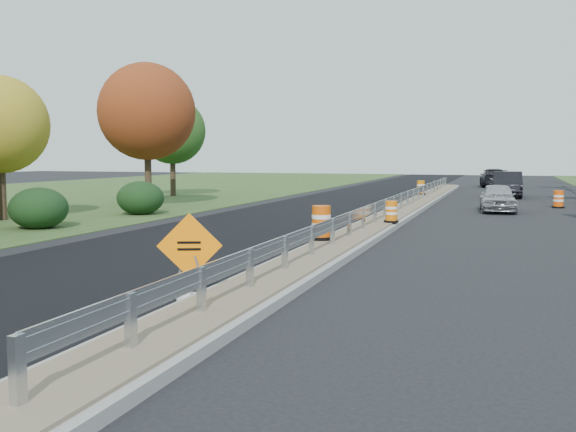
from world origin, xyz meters
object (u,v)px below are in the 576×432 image
(barrel_median_far, at_px, (421,188))
(barrel_shoulder_mid, at_px, (558,200))
(caution_sign, at_px, (190,280))
(barrel_median_mid, at_px, (391,212))
(barrel_median_near, at_px, (321,223))
(car_silver, at_px, (498,197))
(car_dark_far, at_px, (494,178))
(car_dark_mid, at_px, (508,184))

(barrel_median_far, height_order, barrel_shoulder_mid, barrel_median_far)
(barrel_median_far, distance_m, barrel_shoulder_mid, 9.19)
(caution_sign, distance_m, barrel_median_mid, 12.98)
(barrel_shoulder_mid, bearing_deg, barrel_median_near, -113.55)
(barrel_median_mid, bearing_deg, caution_sign, -96.41)
(caution_sign, relative_size, barrel_median_far, 1.90)
(barrel_shoulder_mid, bearing_deg, caution_sign, -107.68)
(barrel_shoulder_mid, xyz_separation_m, car_silver, (-2.89, -3.23, 0.25))
(barrel_median_near, distance_m, car_dark_far, 38.88)
(barrel_median_near, xyz_separation_m, barrel_median_far, (0.00, 22.55, -0.06))
(barrel_median_far, bearing_deg, car_dark_far, 76.09)
(barrel_median_mid, bearing_deg, car_dark_mid, 78.62)
(car_dark_mid, bearing_deg, car_dark_far, 93.93)
(barrel_shoulder_mid, bearing_deg, car_dark_far, 99.46)
(caution_sign, xyz_separation_m, barrel_shoulder_mid, (7.90, 24.78, 0.01))
(barrel_median_near, relative_size, barrel_shoulder_mid, 1.11)
(barrel_shoulder_mid, relative_size, car_silver, 0.22)
(car_dark_far, bearing_deg, barrel_shoulder_mid, 95.79)
(barrel_median_far, relative_size, barrel_shoulder_mid, 0.97)
(barrel_median_mid, xyz_separation_m, car_silver, (3.56, 8.65, 0.07))
(car_silver, bearing_deg, caution_sign, -107.21)
(caution_sign, relative_size, barrel_shoulder_mid, 1.85)
(barrel_shoulder_mid, distance_m, car_dark_far, 21.65)
(barrel_median_near, bearing_deg, barrel_median_far, 90.00)
(car_dark_far, bearing_deg, caution_sign, 80.95)
(caution_sign, height_order, car_dark_mid, caution_sign)
(barrel_median_near, relative_size, car_silver, 0.25)
(barrel_median_near, distance_m, car_dark_mid, 25.82)
(barrel_shoulder_mid, xyz_separation_m, car_dark_far, (-3.56, 21.35, 0.34))
(barrel_median_far, bearing_deg, barrel_shoulder_mid, -34.70)
(barrel_median_near, xyz_separation_m, barrel_median_mid, (1.10, 5.44, -0.10))
(caution_sign, height_order, barrel_median_far, caution_sign)
(barrel_median_near, relative_size, barrel_median_mid, 1.26)
(caution_sign, xyz_separation_m, barrel_median_near, (0.35, 7.46, 0.29))
(car_silver, relative_size, car_dark_mid, 0.80)
(car_dark_mid, bearing_deg, car_silver, -93.02)
(caution_sign, bearing_deg, barrel_median_near, 65.83)
(barrel_median_mid, xyz_separation_m, barrel_shoulder_mid, (6.45, 11.88, -0.18))
(car_dark_mid, distance_m, car_dark_far, 13.41)
(caution_sign, relative_size, barrel_median_mid, 2.09)
(barrel_median_near, bearing_deg, caution_sign, -92.69)
(barrel_shoulder_mid, bearing_deg, car_silver, -131.77)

